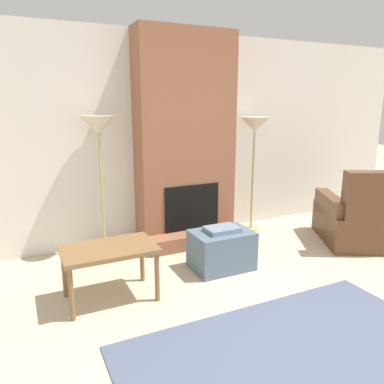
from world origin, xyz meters
TOP-DOWN VIEW (x-y plane):
  - wall_back at (0.00, 3.21)m, footprint 7.49×0.06m
  - fireplace at (0.00, 2.97)m, footprint 1.24×0.64m
  - ottoman at (-0.04, 1.97)m, footprint 0.63×0.45m
  - armchair at (1.87, 1.89)m, footprint 1.17×1.27m
  - side_table at (-1.27, 1.84)m, footprint 0.82×0.51m
  - floor_lamp_left at (-1.09, 2.92)m, footprint 0.40×0.40m
  - floor_lamp_right at (0.99, 2.92)m, footprint 0.40×0.40m
  - area_rug at (-0.29, 0.52)m, footprint 2.46×1.28m

SIDE VIEW (x-z plane):
  - area_rug at x=-0.29m, z-range 0.00..0.01m
  - ottoman at x=-0.04m, z-range -0.02..0.45m
  - armchair at x=1.87m, z-range -0.20..0.78m
  - side_table at x=-1.27m, z-range 0.19..0.69m
  - fireplace at x=0.00m, z-range -0.06..2.54m
  - wall_back at x=0.00m, z-range 0.00..2.60m
  - floor_lamp_right at x=0.99m, z-range 0.61..2.17m
  - floor_lamp_left at x=-1.09m, z-range 0.63..2.24m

